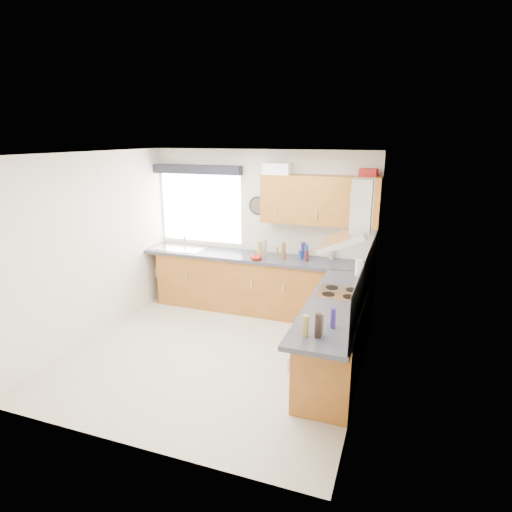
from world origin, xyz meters
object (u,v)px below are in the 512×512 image
at_px(upper_cabinets, 320,200).
at_px(washing_machine, 207,281).
at_px(oven, 338,331).
at_px(extractor_hood, 353,222).

bearing_deg(upper_cabinets, washing_machine, -176.64).
xyz_separation_m(oven, extractor_hood, (0.10, -0.00, 1.34)).
xyz_separation_m(oven, washing_machine, (-2.34, 1.22, -0.03)).
height_order(oven, upper_cabinets, upper_cabinets).
distance_m(upper_cabinets, washing_machine, 2.28).
distance_m(oven, washing_machine, 2.64).
relative_size(extractor_hood, upper_cabinets, 0.46).
relative_size(oven, extractor_hood, 1.09).
xyz_separation_m(upper_cabinets, washing_machine, (-1.79, -0.10, -1.41)).
distance_m(extractor_hood, washing_machine, 3.06).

